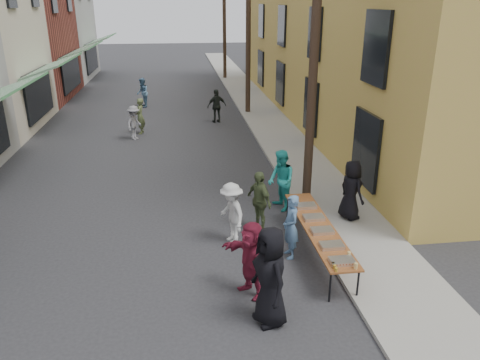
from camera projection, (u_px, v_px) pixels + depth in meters
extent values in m
plane|color=#28282B|center=(161.00, 262.00, 10.93)|extent=(120.00, 120.00, 0.00)
cube|color=gray|center=(260.00, 112.00, 25.40)|extent=(2.20, 60.00, 0.10)
cube|color=gray|center=(31.00, 18.00, 34.89)|extent=(8.00, 8.00, 9.00)
cube|color=gold|center=(385.00, 16.00, 23.45)|extent=(10.00, 28.00, 10.00)
cylinder|color=#2D2116|center=(314.00, 49.00, 12.61)|extent=(0.26, 0.26, 9.00)
cylinder|color=#2D2116|center=(248.00, 26.00, 23.71)|extent=(0.26, 0.26, 9.00)
cylinder|color=#2D2116|center=(224.00, 18.00, 34.81)|extent=(0.26, 0.26, 9.00)
cube|color=brown|center=(318.00, 227.00, 11.02)|extent=(0.70, 4.00, 0.04)
cylinder|color=black|center=(330.00, 287.00, 9.38)|extent=(0.04, 0.04, 0.71)
cylinder|color=black|center=(358.00, 285.00, 9.45)|extent=(0.04, 0.04, 0.71)
cylinder|color=black|center=(288.00, 209.00, 12.85)|extent=(0.04, 0.04, 0.71)
cylinder|color=black|center=(308.00, 208.00, 12.93)|extent=(0.04, 0.04, 0.71)
cube|color=maroon|center=(342.00, 261.00, 9.47)|extent=(0.50, 0.33, 0.08)
cube|color=#B2B2B7|center=(332.00, 245.00, 10.07)|extent=(0.50, 0.33, 0.08)
cube|color=tan|center=(322.00, 231.00, 10.72)|extent=(0.50, 0.33, 0.08)
cube|color=#B2B2B7|center=(314.00, 217.00, 11.36)|extent=(0.50, 0.33, 0.08)
cube|color=tan|center=(306.00, 206.00, 12.01)|extent=(0.50, 0.33, 0.08)
cylinder|color=#A57F26|center=(336.00, 270.00, 9.16)|extent=(0.07, 0.07, 0.08)
cylinder|color=#A57F26|center=(335.00, 267.00, 9.26)|extent=(0.07, 0.07, 0.08)
cylinder|color=#A57F26|center=(333.00, 264.00, 9.35)|extent=(0.07, 0.07, 0.08)
cylinder|color=tan|center=(356.00, 266.00, 9.25)|extent=(0.08, 0.08, 0.12)
imported|color=black|center=(270.00, 277.00, 8.59)|extent=(0.87, 1.10, 1.96)
imported|color=#4E7297|center=(291.00, 227.00, 10.92)|extent=(0.42, 0.60, 1.56)
imported|color=#2BB2AA|center=(281.00, 181.00, 13.40)|extent=(0.84, 0.99, 1.78)
imported|color=silver|center=(232.00, 213.00, 11.60)|extent=(0.89, 1.16, 1.58)
imported|color=#505F37|center=(259.00, 201.00, 12.27)|extent=(0.78, 1.03, 1.62)
imported|color=maroon|center=(251.00, 259.00, 9.49)|extent=(1.17, 1.56, 1.64)
imported|color=black|center=(351.00, 190.00, 12.64)|extent=(0.78, 0.94, 1.66)
imported|color=gray|center=(134.00, 123.00, 20.31)|extent=(0.92, 1.11, 1.49)
imported|color=black|center=(217.00, 106.00, 23.15)|extent=(1.04, 0.64, 1.65)
imported|color=#536037|center=(140.00, 116.00, 21.19)|extent=(0.45, 0.63, 1.62)
imported|color=#537EA2|center=(143.00, 93.00, 26.49)|extent=(0.73, 0.88, 1.64)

